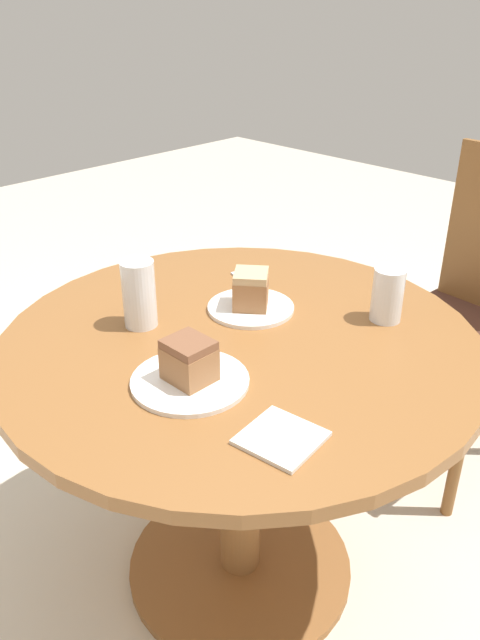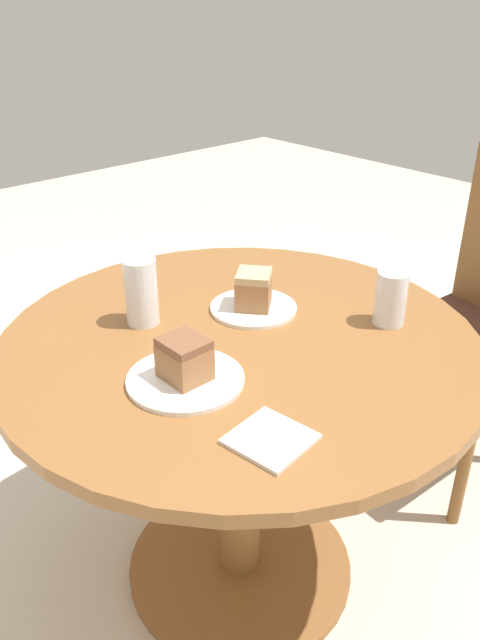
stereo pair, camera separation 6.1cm
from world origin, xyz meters
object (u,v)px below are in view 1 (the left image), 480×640
(cake_slice_far, at_px, (189,360))
(glass_lemonade, at_px, (139,297))
(plate_far, at_px, (190,381))
(plate_near, at_px, (251,308))
(glass_water, at_px, (387,297))
(chair, at_px, (471,312))
(cake_slice_near, at_px, (251,289))

(cake_slice_far, xyz_separation_m, glass_lemonade, (-0.26, 0.08, 0.02))
(plate_far, distance_m, cake_slice_far, 0.05)
(plate_far, height_order, cake_slice_far, cake_slice_far)
(plate_near, bearing_deg, glass_water, 35.62)
(chair, relative_size, glass_water, 7.91)
(plate_far, bearing_deg, glass_water, 76.13)
(cake_slice_far, relative_size, glass_lemonade, 0.57)
(plate_near, distance_m, glass_water, 0.32)
(cake_slice_near, distance_m, glass_lemonade, 0.26)
(plate_near, xyz_separation_m, plate_far, (0.13, -0.31, 0.00))
(plate_near, bearing_deg, chair, 75.00)
(chair, xyz_separation_m, cake_slice_far, (-0.08, -1.10, 0.27))
(chair, bearing_deg, plate_far, -89.78)
(plate_far, bearing_deg, cake_slice_near, 113.36)
(chair, relative_size, plate_far, 4.32)
(plate_far, xyz_separation_m, cake_slice_far, (-0.00, 0.00, 0.05))
(chair, height_order, cake_slice_far, chair)
(chair, xyz_separation_m, glass_lemonade, (-0.34, -1.02, 0.29))
(cake_slice_near, height_order, glass_water, glass_water)
(plate_far, xyz_separation_m, cake_slice_near, (-0.13, 0.31, 0.05))
(glass_water, bearing_deg, plate_far, -103.87)
(cake_slice_near, xyz_separation_m, glass_lemonade, (-0.13, -0.23, 0.02))
(plate_near, distance_m, plate_far, 0.34)
(plate_near, xyz_separation_m, glass_lemonade, (-0.13, -0.23, 0.07))
(cake_slice_far, bearing_deg, cake_slice_near, 113.36)
(cake_slice_far, bearing_deg, plate_far, 0.00)
(chair, height_order, cake_slice_near, chair)
(cake_slice_far, relative_size, glass_water, 0.70)
(cake_slice_near, bearing_deg, glass_lemonade, -118.54)
(plate_near, distance_m, glass_lemonade, 0.27)
(glass_water, bearing_deg, glass_lemonade, -132.66)
(cake_slice_near, bearing_deg, chair, 75.00)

